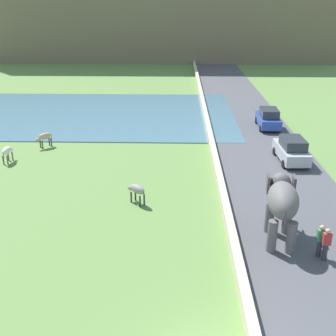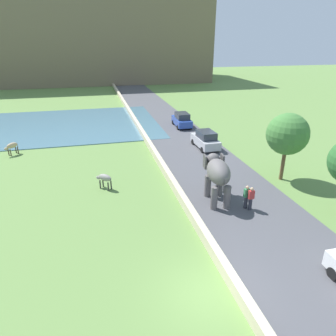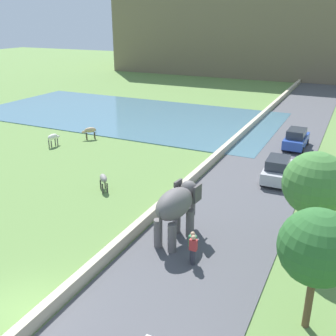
# 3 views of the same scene
# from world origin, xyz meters

# --- Properties ---
(road_surface) EXTENTS (7.00, 120.00, 0.06)m
(road_surface) POSITION_xyz_m (5.00, 20.00, 0.03)
(road_surface) COLOR #4C4C51
(road_surface) RESTS_ON ground
(barrier_wall) EXTENTS (0.40, 110.00, 0.64)m
(barrier_wall) POSITION_xyz_m (1.20, 18.00, 0.32)
(barrier_wall) COLOR beige
(barrier_wall) RESTS_ON ground
(lake) EXTENTS (36.00, 18.00, 0.08)m
(lake) POSITION_xyz_m (-14.00, 30.83, 0.04)
(lake) COLOR slate
(lake) RESTS_ON ground
(elephant) EXTENTS (1.74, 3.55, 2.99)m
(elephant) POSITION_xyz_m (3.45, 7.61, 2.04)
(elephant) COLOR #605B5B
(elephant) RESTS_ON ground
(person_beside_elephant) EXTENTS (0.36, 0.22, 1.63)m
(person_beside_elephant) POSITION_xyz_m (5.09, 5.91, 0.87)
(person_beside_elephant) COLOR #33333D
(person_beside_elephant) RESTS_ON ground
(person_trailing) EXTENTS (0.36, 0.22, 1.63)m
(person_trailing) POSITION_xyz_m (4.93, 6.20, 0.87)
(person_trailing) COLOR #33333D
(person_trailing) RESTS_ON ground
(car_blue) EXTENTS (1.88, 4.04, 1.80)m
(car_blue) POSITION_xyz_m (6.57, 26.32, 0.90)
(car_blue) COLOR #2D4CA8
(car_blue) RESTS_ON ground
(car_silver) EXTENTS (1.89, 4.05, 1.80)m
(car_silver) POSITION_xyz_m (6.58, 18.00, 0.90)
(car_silver) COLOR #B7B7BC
(car_silver) RESTS_ON ground
(cow_white) EXTENTS (0.52, 1.40, 1.15)m
(cow_white) POSITION_xyz_m (-13.38, 17.40, 0.84)
(cow_white) COLOR silver
(cow_white) RESTS_ON ground
(cow_tan) EXTENTS (1.19, 1.24, 1.15)m
(cow_tan) POSITION_xyz_m (-11.74, 20.66, 0.84)
(cow_tan) COLOR tan
(cow_tan) RESTS_ON ground
(cow_grey) EXTENTS (1.22, 1.21, 1.15)m
(cow_grey) POSITION_xyz_m (-3.67, 11.26, 0.84)
(cow_grey) COLOR gray
(cow_grey) RESTS_ON ground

